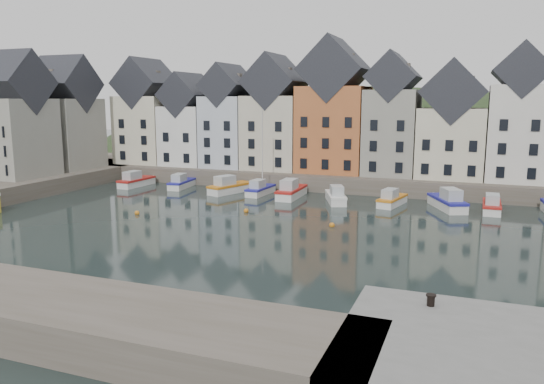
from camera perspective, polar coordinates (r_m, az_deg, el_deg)
The scene contains 16 objects.
ground at distance 46.71m, azimuth -2.27°, elevation -4.48°, with size 260.00×260.00×0.00m, color black.
far_quay at distance 74.51m, azimuth 6.88°, elevation 1.67°, with size 90.00×16.00×2.00m, color #50493D.
hillside at distance 103.49m, azimuth 10.23°, elevation -6.84°, with size 153.60×70.40×64.00m.
far_terrace at distance 71.13m, azimuth 9.14°, elevation 7.60°, with size 72.37×8.16×17.78m.
left_terrace at distance 77.11m, azimuth -23.58°, elevation 7.07°, with size 7.65×17.00×15.69m.
mooring_buoys at distance 53.01m, azimuth -3.97°, elevation -2.59°, with size 20.50×5.50×0.50m.
boat_a at distance 73.99m, azimuth -14.45°, elevation 1.13°, with size 2.16×6.21×2.36m.
boat_b at distance 71.34m, azimuth -9.73°, elevation 0.94°, with size 2.40×5.85×2.18m.
boat_c at distance 66.75m, azimuth -4.61°, elevation 0.52°, with size 3.98×6.81×2.50m.
boat_d at distance 65.36m, azimuth -1.30°, elevation 0.30°, with size 2.03×5.67×10.69m.
boat_e at distance 63.37m, azimuth 2.07°, elevation 0.06°, with size 2.24×6.74×2.57m.
boat_f at distance 60.83m, azimuth 6.89°, elevation -0.52°, with size 3.85×6.10×2.24m.
boat_g at distance 60.14m, azimuth 12.76°, elevation -0.84°, with size 2.78×5.84×2.15m.
boat_h at distance 59.80m, azimuth 18.39°, elevation -1.04°, with size 4.66×7.01×2.59m.
boat_i at distance 59.86m, azimuth 22.57°, elevation -1.40°, with size 1.83×5.76×2.21m.
mooring_bollard at distance 26.59m, azimuth 16.72°, elevation -11.01°, with size 0.48×0.48×0.56m.
Camera 1 is at (17.93, -41.54, 11.63)m, focal length 35.00 mm.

